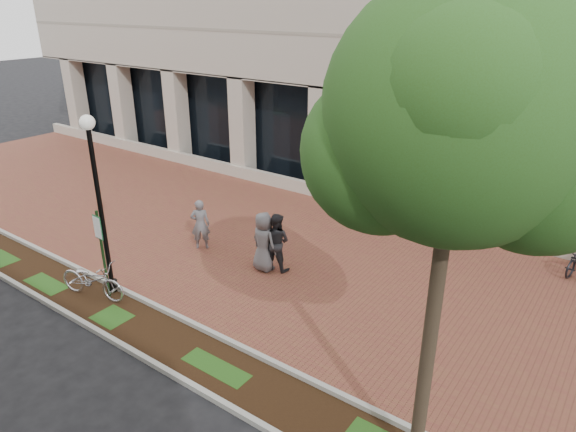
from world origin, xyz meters
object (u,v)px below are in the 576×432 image
Objects in this scene: parking_sign at (101,244)px; locked_bicycle at (92,280)px; pedestrian_mid at (276,242)px; lamppost at (99,198)px; pedestrian_left at (200,224)px; pedestrian_right at (264,242)px; street_tree at (462,129)px.

locked_bicycle is at bearing -140.86° from parking_sign.
locked_bicycle is 1.14× the size of pedestrian_mid.
lamppost is at bearing 128.92° from parking_sign.
pedestrian_mid is (2.67, 0.30, 0.05)m from pedestrian_left.
locked_bicycle is 4.94m from pedestrian_mid.
locked_bicycle is (-0.12, -0.47, -2.13)m from lamppost.
pedestrian_left is 0.92× the size of pedestrian_right.
street_tree is at bearing 138.80° from pedestrian_mid.
pedestrian_mid is (2.61, 3.77, -0.69)m from parking_sign.
pedestrian_left is at bearing 9.87° from pedestrian_right.
locked_bicycle is 1.11× the size of pedestrian_right.
street_tree is 10.60m from pedestrian_left.
street_tree reaches higher than parking_sign.
pedestrian_right reaches higher than pedestrian_left.
pedestrian_left is at bearing -17.25° from locked_bicycle.
parking_sign is at bearing -55.04° from lamppost.
street_tree is at bearing -103.85° from locked_bicycle.
street_tree reaches higher than pedestrian_mid.
pedestrian_right is (-0.25, -0.24, 0.02)m from pedestrian_mid.
pedestrian_mid reaches higher than locked_bicycle.
pedestrian_mid is at bearing -49.73° from locked_bicycle.
lamppost is 4.83m from pedestrian_mid.
lamppost reaches higher than pedestrian_right.
pedestrian_left is at bearing 87.92° from lamppost.
locked_bicycle is (-8.88, 0.05, -5.16)m from street_tree.
pedestrian_left is at bearing -0.71° from pedestrian_mid.
parking_sign reaches higher than pedestrian_mid.
pedestrian_left reaches higher than locked_bicycle.
parking_sign is 1.42× the size of pedestrian_mid.
street_tree reaches higher than lamppost.
parking_sign is 1.25× the size of locked_bicycle.
parking_sign is at bearing 52.10° from pedestrian_left.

